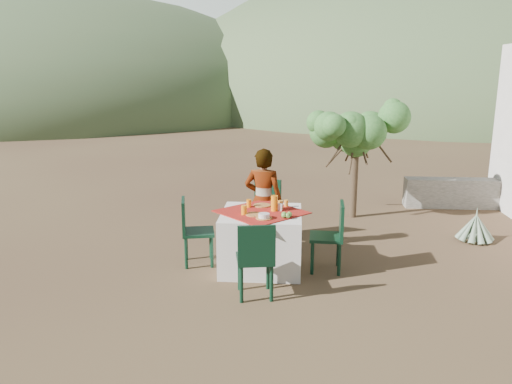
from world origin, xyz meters
TOP-DOWN VIEW (x-y plane):
  - ground at (0.00, 0.00)m, footprint 160.00×160.00m
  - table at (-0.23, 0.11)m, footprint 1.30×1.30m
  - chair_far at (-0.25, 1.22)m, footprint 0.55×0.55m
  - chair_near at (-0.23, -0.83)m, footprint 0.48×0.48m
  - chair_left at (-1.14, 0.16)m, footprint 0.49×0.49m
  - chair_right at (0.68, 0.08)m, footprint 0.44×0.44m
  - person at (-0.24, 0.74)m, footprint 0.59×0.44m
  - shrub_tree at (1.29, 2.64)m, footprint 1.53×1.50m
  - agave at (2.94, 1.43)m, footprint 0.56×0.56m
  - stone_wall at (3.60, 3.40)m, footprint 2.60×0.35m
  - hill_near_left at (-18.00, 30.00)m, footprint 40.00×40.00m
  - hill_near_right at (12.00, 36.00)m, footprint 48.00×48.00m
  - hill_far_center at (-4.00, 52.00)m, footprint 60.00×60.00m
  - plate_far at (-0.24, 0.39)m, footprint 0.23×0.23m
  - plate_near at (-0.30, -0.06)m, footprint 0.22×0.22m
  - glass_far at (-0.41, 0.31)m, footprint 0.06×0.06m
  - glass_near at (-0.44, -0.05)m, footprint 0.07×0.07m
  - juice_pitcher at (-0.06, 0.15)m, footprint 0.09×0.09m
  - bowl_plate at (-0.18, -0.21)m, footprint 0.20×0.20m
  - white_bowl at (-0.18, -0.21)m, footprint 0.14×0.14m
  - jar_left at (0.01, 0.26)m, footprint 0.07×0.07m
  - jar_right at (0.08, 0.39)m, footprint 0.05×0.05m
  - napkin_holder at (-0.00, 0.17)m, footprint 0.08×0.06m
  - fruit_cluster at (0.09, -0.14)m, footprint 0.13×0.12m

SIDE VIEW (x-z plane):
  - ground at x=0.00m, z-range 0.00..0.00m
  - hill_near_left at x=-18.00m, z-range -8.00..8.00m
  - hill_near_right at x=12.00m, z-range -10.00..10.00m
  - hill_far_center at x=-4.00m, z-range -12.00..12.00m
  - agave at x=2.94m, z-range -0.10..0.50m
  - stone_wall at x=3.60m, z-range 0.00..0.55m
  - table at x=-0.23m, z-range 0.00..0.76m
  - chair_left at x=-1.14m, z-range 0.05..0.94m
  - chair_near at x=-0.23m, z-range 0.05..0.95m
  - chair_right at x=0.68m, z-range 0.05..0.95m
  - chair_far at x=-0.25m, z-range 0.05..0.98m
  - person at x=-0.24m, z-range 0.00..1.48m
  - bowl_plate at x=-0.18m, z-range 0.76..0.77m
  - plate_far at x=-0.24m, z-range 0.76..0.78m
  - plate_near at x=-0.30m, z-range 0.76..0.78m
  - fruit_cluster at x=0.09m, z-range 0.76..0.83m
  - white_bowl at x=-0.18m, z-range 0.77..0.83m
  - jar_right at x=0.08m, z-range 0.76..0.85m
  - napkin_holder at x=0.00m, z-range 0.76..0.86m
  - glass_far at x=-0.41m, z-range 0.76..0.87m
  - jar_left at x=0.01m, z-range 0.76..0.87m
  - glass_near at x=-0.44m, z-range 0.76..0.88m
  - juice_pitcher at x=-0.06m, z-range 0.76..0.96m
  - shrub_tree at x=1.29m, z-range 0.52..2.32m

